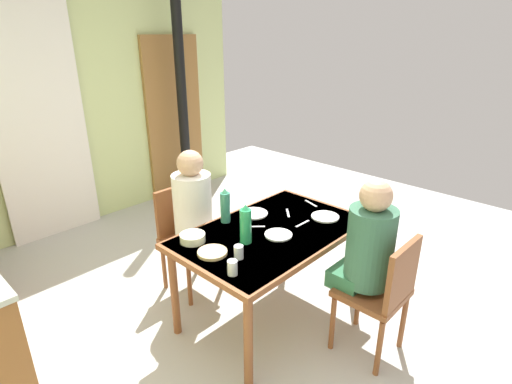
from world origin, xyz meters
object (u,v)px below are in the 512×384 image
object	(u,v)px
person_near_diner	(368,245)
water_bottle_green_near	(246,225)
dining_table	(271,239)
person_far_diner	(194,205)
chair_far_diner	(185,232)
water_bottle_green_far	(225,206)
chair_near_diner	(383,291)
serving_bowl_center	(193,238)

from	to	relation	value
person_near_diner	water_bottle_green_near	xyz separation A→B (m)	(-0.44, 0.66, 0.07)
dining_table	person_far_diner	world-z (taller)	person_far_diner
dining_table	chair_far_diner	bearing A→B (deg)	102.79
chair_far_diner	person_near_diner	size ratio (longest dim) A/B	1.13
dining_table	chair_far_diner	xyz separation A→B (m)	(-0.18, 0.78, -0.16)
water_bottle_green_near	water_bottle_green_far	distance (m)	0.35
chair_far_diner	water_bottle_green_near	world-z (taller)	water_bottle_green_near
person_far_diner	water_bottle_green_far	distance (m)	0.32
chair_near_diner	person_near_diner	xyz separation A→B (m)	(0.00, 0.14, 0.28)
chair_far_diner	person_near_diner	world-z (taller)	person_near_diner
dining_table	chair_far_diner	world-z (taller)	chair_far_diner
chair_far_diner	water_bottle_green_near	size ratio (longest dim) A/B	3.19
dining_table	water_bottle_green_far	world-z (taller)	water_bottle_green_far
dining_table	water_bottle_green_near	bearing A→B (deg)	177.59
dining_table	person_near_diner	distance (m)	0.68
chair_far_diner	water_bottle_green_near	xyz separation A→B (m)	(-0.07, -0.77, 0.36)
chair_far_diner	person_near_diner	distance (m)	1.50
person_far_diner	serving_bowl_center	world-z (taller)	person_far_diner
person_far_diner	water_bottle_green_far	world-z (taller)	person_far_diner
dining_table	person_far_diner	size ratio (longest dim) A/B	1.76
dining_table	person_far_diner	distance (m)	0.68
chair_far_diner	water_bottle_green_far	xyz separation A→B (m)	(0.05, -0.44, 0.35)
water_bottle_green_near	water_bottle_green_far	world-z (taller)	water_bottle_green_near
dining_table	water_bottle_green_far	xyz separation A→B (m)	(-0.13, 0.34, 0.20)
serving_bowl_center	person_near_diner	bearing A→B (deg)	-53.92
chair_far_diner	person_far_diner	xyz separation A→B (m)	(-0.00, -0.14, 0.28)
chair_far_diner	serving_bowl_center	world-z (taller)	chair_far_diner
water_bottle_green_near	chair_near_diner	bearing A→B (deg)	-61.15
water_bottle_green_far	serving_bowl_center	distance (m)	0.37
chair_near_diner	water_bottle_green_near	distance (m)	0.97
serving_bowl_center	chair_far_diner	bearing A→B (deg)	58.79
person_far_diner	dining_table	bearing A→B (deg)	105.37
chair_far_diner	person_near_diner	bearing A→B (deg)	104.39
chair_far_diner	dining_table	bearing A→B (deg)	102.79
dining_table	person_near_diner	size ratio (longest dim) A/B	1.76
person_far_diner	water_bottle_green_near	world-z (taller)	person_far_diner
water_bottle_green_far	person_far_diner	bearing A→B (deg)	99.49
chair_near_diner	chair_far_diner	distance (m)	1.61
chair_near_diner	chair_far_diner	bearing A→B (deg)	103.18
chair_near_diner	serving_bowl_center	size ratio (longest dim) A/B	5.12
dining_table	chair_near_diner	bearing A→B (deg)	-76.42
chair_far_diner	person_far_diner	world-z (taller)	person_far_diner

